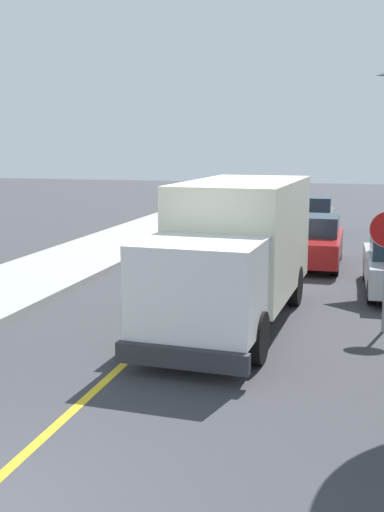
% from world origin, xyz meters
% --- Properties ---
extents(centre_line_yellow, '(0.16, 56.00, 0.01)m').
position_xyz_m(centre_line_yellow, '(0.00, 10.00, 0.00)').
color(centre_line_yellow, gold).
rests_on(centre_line_yellow, ground).
extents(box_truck, '(2.70, 7.28, 3.20)m').
position_xyz_m(box_truck, '(1.44, 8.56, 1.77)').
color(box_truck, '#F2EDCC').
rests_on(box_truck, ground).
extents(parked_car_near, '(1.83, 4.41, 1.67)m').
position_xyz_m(parked_car_near, '(2.60, 15.93, 0.79)').
color(parked_car_near, maroon).
rests_on(parked_car_near, ground).
extents(parked_car_mid, '(1.96, 4.46, 1.67)m').
position_xyz_m(parked_car_mid, '(1.94, 23.37, 0.79)').
color(parked_car_mid, '#4C564C').
rests_on(parked_car_mid, ground).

